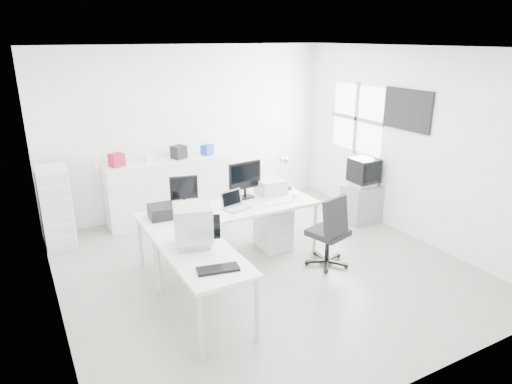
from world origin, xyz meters
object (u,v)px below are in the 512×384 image
main_desk (231,233)px  crt_tv (364,173)px  lcd_monitor_small (184,192)px  filing_cabinet (56,207)px  laser_printer (271,187)px  tv_cabinet (361,203)px  crt_monitor (193,225)px  lcd_monitor_large (245,180)px  inkjet_printer (166,211)px  office_chair (328,229)px  side_desk (204,285)px  laptop (237,202)px  drawer_pedestal (273,227)px  sideboard (169,190)px

main_desk → crt_tv: (2.48, 0.20, 0.46)m
lcd_monitor_small → filing_cabinet: lcd_monitor_small is taller
laser_printer → tv_cabinet: bearing=-1.0°
main_desk → crt_monitor: bearing=-135.0°
lcd_monitor_large → crt_monitor: lcd_monitor_large is taller
crt_monitor → inkjet_printer: bearing=106.1°
lcd_monitor_small → lcd_monitor_large: (0.90, 0.00, 0.03)m
office_chair → tv_cabinet: size_ratio=1.68×
filing_cabinet → crt_tv: bearing=-17.4°
side_desk → office_chair: 1.94m
office_chair → lcd_monitor_large: bearing=109.0°
laptop → crt_monitor: 1.18m
laser_printer → crt_monitor: crt_monitor is taller
inkjet_printer → office_chair: 2.12m
side_desk → filing_cabinet: 2.96m
drawer_pedestal → tv_cabinet: size_ratio=0.99×
lcd_monitor_small → crt_monitor: bearing=-93.2°
laptop → tv_cabinet: size_ratio=0.55×
inkjet_printer → filing_cabinet: (-1.17, 1.51, -0.23)m
side_desk → sideboard: 2.96m
inkjet_printer → sideboard: sideboard is taller
crt_tv → tv_cabinet: bearing=0.0°
lcd_monitor_small → filing_cabinet: size_ratio=0.39×
crt_tv → sideboard: (-2.75, 1.60, -0.32)m
laptop → drawer_pedestal: bearing=-0.3°
crt_tv → filing_cabinet: filing_cabinet is taller
lcd_monitor_large → laser_printer: lcd_monitor_large is taller
office_chair → crt_monitor: bearing=166.7°
laser_printer → office_chair: bearing=-73.0°
drawer_pedestal → office_chair: office_chair is taller
lcd_monitor_small → main_desk: bearing=-12.4°
laptop → sideboard: sideboard is taller
lcd_monitor_large → crt_tv: lcd_monitor_large is taller
side_desk → inkjet_printer: bearing=90.0°
drawer_pedestal → filing_cabinet: 3.15m
drawer_pedestal → lcd_monitor_small: 1.44m
tv_cabinet → inkjet_printer: bearing=-178.3°
tv_cabinet → filing_cabinet: size_ratio=0.51×
drawer_pedestal → laser_printer: size_ratio=1.59×
laptop → tv_cabinet: laptop is taller
sideboard → inkjet_printer: bearing=-109.0°
laptop → sideboard: (-0.32, 1.90, -0.35)m
main_desk → tv_cabinet: 2.49m
lcd_monitor_small → crt_tv: 3.03m
laptop → sideboard: bearing=86.2°
laser_printer → office_chair: office_chair is taller
crt_monitor → sideboard: size_ratio=0.24×
side_desk → tv_cabinet: bearing=21.3°
side_desk → laptop: laptop is taller
main_desk → laptop: laptop is taller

